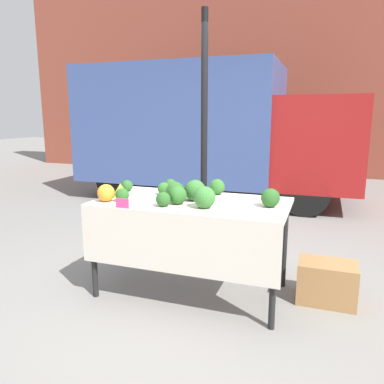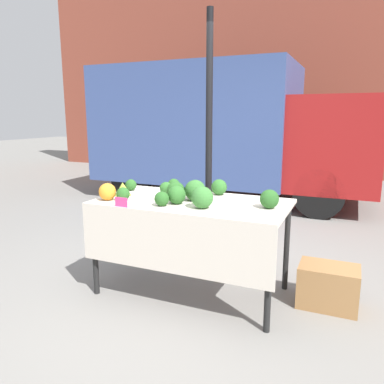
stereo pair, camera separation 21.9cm
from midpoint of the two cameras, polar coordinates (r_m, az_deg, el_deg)
ground_plane at (r=3.58m, az=1.81°, el=-14.82°), size 40.00×40.00×0.00m
building_facade at (r=10.82m, az=17.94°, el=17.41°), size 16.00×0.60×5.60m
tent_pole at (r=3.97m, az=4.19°, el=7.59°), size 0.07×0.07×2.64m
parked_truck at (r=7.33m, az=5.59°, el=9.59°), size 5.16×2.12×2.51m
market_table at (r=3.26m, az=1.46°, el=-3.48°), size 1.68×0.90×0.86m
orange_cauliflower at (r=3.37m, az=-10.97°, el=0.03°), size 0.15×0.15×0.15m
romanesco_head at (r=3.54m, az=-8.77°, el=0.45°), size 0.16×0.16×0.13m
broccoli_head_0 at (r=3.28m, az=2.39°, el=0.24°), size 0.19×0.19×0.19m
broccoli_head_1 at (r=3.17m, az=-0.38°, el=-0.46°), size 0.16×0.16×0.16m
broccoli_head_2 at (r=3.33m, az=-8.62°, el=-0.31°), size 0.12×0.12×0.12m
broccoli_head_3 at (r=3.55m, az=-2.22°, el=0.57°), size 0.12×0.12×0.12m
broccoli_head_4 at (r=3.55m, az=5.91°, el=0.74°), size 0.15×0.15×0.15m
broccoli_head_5 at (r=3.73m, az=-1.13°, el=1.10°), size 0.12×0.12×0.12m
broccoli_head_6 at (r=3.02m, az=3.66°, el=-0.86°), size 0.18×0.18×0.18m
broccoli_head_7 at (r=3.10m, az=-2.62°, el=-1.06°), size 0.12×0.12×0.12m
broccoli_head_8 at (r=3.10m, az=13.71°, el=-1.06°), size 0.16×0.16×0.16m
broccoli_head_9 at (r=3.32m, az=-0.62°, el=0.18°), size 0.16×0.16×0.16m
broccoli_head_10 at (r=3.78m, az=-7.67°, el=1.07°), size 0.11×0.11×0.11m
price_sign at (r=3.10m, az=-8.76°, el=-1.55°), size 0.12×0.01×0.08m
produce_crate at (r=3.49m, az=21.78°, el=-13.21°), size 0.49×0.33×0.36m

